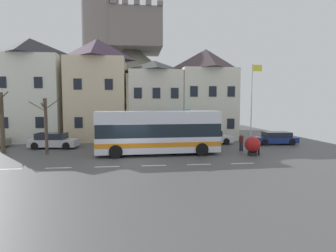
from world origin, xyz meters
TOP-DOWN VIEW (x-y plane):
  - ground_plane at (0.00, -0.00)m, footprint 40.00×60.00m
  - townhouse_00 at (-10.85, 11.87)m, footprint 6.73×5.80m
  - townhouse_01 at (-3.89, 12.26)m, footprint 6.10×6.57m
  - townhouse_02 at (2.44, 12.35)m, footprint 5.70×6.77m
  - townhouse_03 at (8.38, 12.10)m, footprint 6.03×6.26m
  - hilltop_castle at (-0.48, 33.55)m, footprint 37.00×37.00m
  - transit_bus at (2.07, 2.09)m, footprint 9.76×3.06m
  - bus_shelter at (5.24, 6.23)m, footprint 3.60×3.60m
  - parked_car_00 at (-7.12, 6.22)m, footprint 4.32×2.20m
  - parked_car_01 at (7.47, 7.18)m, footprint 4.69×2.10m
  - parked_car_02 at (14.06, 6.32)m, footprint 4.23×2.12m
  - pedestrian_00 at (6.51, 3.72)m, footprint 0.32×0.32m
  - pedestrian_01 at (9.81, 0.87)m, footprint 0.31×0.31m
  - pedestrian_02 at (9.18, 2.70)m, footprint 0.36×0.36m
  - public_bench at (6.01, 8.04)m, footprint 1.74×0.48m
  - flagpole at (10.77, 4.37)m, footprint 0.95×0.10m
  - harbour_buoy at (9.38, 0.87)m, footprint 1.21×1.21m
  - bare_tree_00 at (-6.74, 3.11)m, footprint 1.88×1.83m
  - bare_tree_02 at (-10.49, 4.14)m, footprint 0.75×1.96m

SIDE VIEW (x-z plane):
  - ground_plane at x=0.00m, z-range -0.06..0.00m
  - public_bench at x=6.01m, z-range 0.04..0.91m
  - parked_car_02 at x=14.06m, z-range 0.00..1.22m
  - parked_car_01 at x=7.47m, z-range -0.02..1.35m
  - parked_car_00 at x=-7.12m, z-range -0.02..1.36m
  - harbour_buoy at x=9.38m, z-range 0.07..1.53m
  - pedestrian_01 at x=9.81m, z-range 0.10..1.60m
  - pedestrian_02 at x=9.18m, z-range 0.15..1.68m
  - pedestrian_00 at x=6.51m, z-range 0.14..1.75m
  - transit_bus at x=2.07m, z-range 0.01..3.45m
  - bare_tree_00 at x=-6.74m, z-range 0.19..4.64m
  - bare_tree_02 at x=-10.49m, z-range 0.03..5.09m
  - bus_shelter at x=5.24m, z-range 1.18..4.68m
  - flagpole at x=10.77m, z-range 0.57..8.11m
  - townhouse_02 at x=2.44m, z-range 0.00..8.90m
  - townhouse_03 at x=8.38m, z-range 0.00..10.25m
  - townhouse_00 at x=-10.85m, z-range 0.00..10.95m
  - townhouse_01 at x=-3.89m, z-range 0.00..11.16m
  - hilltop_castle at x=-0.48m, z-range -3.12..19.07m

